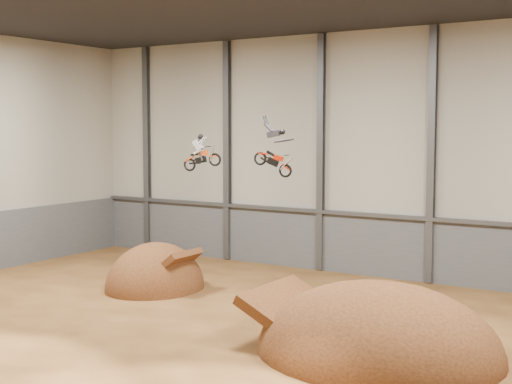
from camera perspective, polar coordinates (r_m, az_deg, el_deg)
floor at (r=28.93m, az=-2.36°, el=-11.92°), size 40.00×40.00×0.00m
back_wall at (r=40.96m, az=9.51°, el=3.00°), size 40.00×0.10×14.00m
lower_band_back at (r=41.39m, az=9.35°, el=-4.28°), size 39.80×0.18×3.50m
steel_rail at (r=41.00m, az=9.30°, el=-1.83°), size 39.80×0.35×0.20m
steel_column_0 at (r=49.59m, az=-8.72°, el=3.38°), size 0.40×0.36×13.90m
steel_column_1 at (r=45.54m, az=-2.32°, el=3.28°), size 0.40×0.36×13.90m
steel_column_2 at (r=42.16m, az=5.21°, el=3.11°), size 0.40×0.36×13.90m
steel_column_3 at (r=39.62m, az=13.86°, el=2.85°), size 0.40×0.36×13.90m
takeoff_ramp at (r=38.42m, az=-8.06°, el=-7.66°), size 4.92×5.68×4.92m
landing_ramp at (r=27.86m, az=9.70°, el=-12.67°), size 9.39×8.30×5.41m
fmx_rider_a at (r=35.27m, az=-4.24°, el=3.38°), size 2.46×1.22×2.20m
fmx_rider_b at (r=30.44m, az=1.16°, el=3.67°), size 3.12×1.15×2.87m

